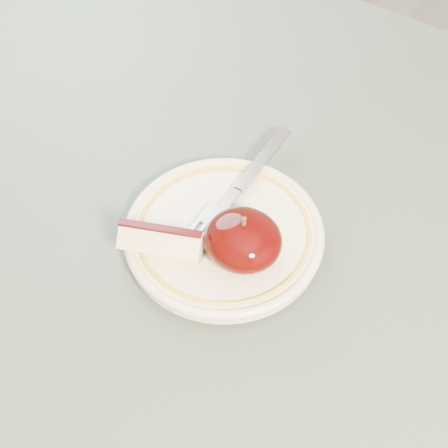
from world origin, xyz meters
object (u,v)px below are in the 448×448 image
Objects in this scene: table at (152,268)px; fork at (237,191)px; apple_half at (243,240)px; plate at (224,234)px.

table is 0.14m from fork.
apple_half reaches higher than fork.
table is 13.13× the size of apple_half.
plate is (0.08, 0.02, 0.10)m from table.
table is 4.95× the size of plate.
table is 4.84× the size of fork.
plate is at bearing 13.23° from table.
table is 0.13m from plate.
plate is 2.65× the size of apple_half.
fork is (-0.01, 0.04, 0.01)m from plate.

